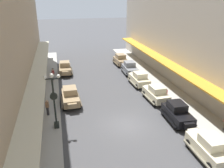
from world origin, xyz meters
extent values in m
plane|color=#424244|center=(0.00, 0.00, 0.00)|extent=(200.00, 200.00, 0.00)
cube|color=#A8A59E|center=(-7.50, 0.00, 0.07)|extent=(3.00, 60.00, 0.15)
cube|color=#A8A59E|center=(7.50, 0.00, 0.07)|extent=(3.00, 60.00, 0.15)
cube|color=beige|center=(-8.10, 0.00, 3.00)|extent=(1.80, 54.00, 0.16)
cube|color=orange|center=(8.10, 0.00, 3.00)|extent=(1.80, 54.00, 0.16)
cube|color=#997F5B|center=(4.66, 18.72, 0.74)|extent=(1.85, 3.96, 0.80)
cube|color=#997F5B|center=(4.65, 18.97, 1.49)|extent=(1.50, 1.75, 0.70)
cube|color=#8C9EA8|center=(4.65, 18.97, 1.49)|extent=(1.43, 1.72, 0.42)
cube|color=#997F5B|center=(4.74, 16.60, 0.79)|extent=(0.95, 0.40, 0.52)
cube|color=#4C3F2D|center=(5.61, 18.76, 0.42)|extent=(0.37, 3.52, 0.12)
cube|color=#4C3F2D|center=(3.71, 18.69, 0.42)|extent=(0.37, 3.52, 0.12)
cylinder|color=black|center=(5.52, 17.39, 0.34)|extent=(0.25, 0.69, 0.68)
cylinder|color=black|center=(3.91, 17.33, 0.34)|extent=(0.25, 0.69, 0.68)
cylinder|color=black|center=(5.42, 20.12, 0.34)|extent=(0.25, 0.69, 0.68)
cylinder|color=black|center=(3.80, 20.06, 0.34)|extent=(0.25, 0.69, 0.68)
cube|color=#997F5B|center=(-4.80, 5.69, 0.74)|extent=(1.77, 3.93, 0.80)
cube|color=#997F5B|center=(-4.81, 5.94, 1.49)|extent=(1.47, 1.73, 0.70)
cube|color=#8C9EA8|center=(-4.81, 5.94, 1.49)|extent=(1.40, 1.69, 0.42)
cube|color=#997F5B|center=(-4.76, 3.56, 0.79)|extent=(0.94, 0.38, 0.52)
cube|color=#4C3F2D|center=(-3.85, 5.71, 0.42)|extent=(0.30, 3.51, 0.12)
cube|color=#4C3F2D|center=(-5.75, 5.67, 0.42)|extent=(0.30, 3.51, 0.12)
cylinder|color=black|center=(-3.97, 4.34, 0.34)|extent=(0.23, 0.68, 0.68)
cylinder|color=black|center=(-5.58, 4.31, 0.34)|extent=(0.23, 0.68, 0.68)
cylinder|color=black|center=(-4.02, 7.07, 0.34)|extent=(0.23, 0.68, 0.68)
cylinder|color=black|center=(-5.63, 7.04, 0.34)|extent=(0.23, 0.68, 0.68)
cube|color=beige|center=(4.52, 9.27, 0.74)|extent=(1.82, 3.95, 0.80)
cube|color=beige|center=(4.52, 9.02, 1.49)|extent=(1.49, 1.74, 0.70)
cube|color=#8C9EA8|center=(4.52, 9.02, 1.49)|extent=(1.42, 1.71, 0.42)
cube|color=beige|center=(4.45, 11.40, 0.79)|extent=(0.95, 0.39, 0.52)
cube|color=#6D6856|center=(3.57, 9.24, 0.42)|extent=(0.35, 3.52, 0.12)
cube|color=#6D6856|center=(5.46, 9.30, 0.42)|extent=(0.35, 3.52, 0.12)
cylinder|color=black|center=(3.67, 10.61, 0.34)|extent=(0.24, 0.69, 0.68)
cylinder|color=black|center=(5.28, 10.66, 0.34)|extent=(0.24, 0.69, 0.68)
cylinder|color=black|center=(3.75, 7.88, 0.34)|extent=(0.24, 0.69, 0.68)
cylinder|color=black|center=(5.36, 7.93, 0.34)|extent=(0.24, 0.69, 0.68)
cube|color=#997F5B|center=(-4.87, 16.28, 0.74)|extent=(1.81, 3.95, 0.80)
cube|color=#997F5B|center=(-4.87, 16.53, 1.49)|extent=(1.49, 1.74, 0.70)
cube|color=#8C9EA8|center=(-4.87, 16.53, 1.49)|extent=(1.42, 1.70, 0.42)
cube|color=#997F5B|center=(-4.93, 14.15, 0.79)|extent=(0.95, 0.39, 0.52)
cube|color=#4C3F2D|center=(-3.92, 16.25, 0.42)|extent=(0.34, 3.52, 0.12)
cube|color=#4C3F2D|center=(-5.82, 16.30, 0.42)|extent=(0.34, 3.52, 0.12)
cylinder|color=black|center=(-4.11, 14.89, 0.34)|extent=(0.24, 0.69, 0.68)
cylinder|color=black|center=(-5.72, 14.94, 0.34)|extent=(0.24, 0.69, 0.68)
cylinder|color=black|center=(-4.03, 17.62, 0.34)|extent=(0.24, 0.69, 0.68)
cylinder|color=black|center=(-5.64, 17.66, 0.34)|extent=(0.24, 0.69, 0.68)
cube|color=black|center=(4.84, -0.50, 0.74)|extent=(1.84, 3.96, 0.80)
cube|color=black|center=(4.85, -0.25, 1.49)|extent=(1.50, 1.75, 0.70)
cube|color=#8C9EA8|center=(4.85, -0.25, 1.49)|extent=(1.43, 1.71, 0.42)
cube|color=black|center=(4.77, -2.63, 0.79)|extent=(0.95, 0.39, 0.52)
cube|color=black|center=(5.79, -0.53, 0.42)|extent=(0.36, 3.52, 0.12)
cube|color=black|center=(3.89, -0.47, 0.42)|extent=(0.36, 3.52, 0.12)
cylinder|color=black|center=(5.60, -1.89, 0.34)|extent=(0.24, 0.69, 0.68)
cylinder|color=black|center=(3.99, -1.83, 0.34)|extent=(0.24, 0.69, 0.68)
cylinder|color=black|center=(5.70, 0.84, 0.34)|extent=(0.24, 0.69, 0.68)
cylinder|color=black|center=(4.08, 0.89, 0.34)|extent=(0.24, 0.69, 0.68)
cube|color=beige|center=(4.55, -5.73, 0.74)|extent=(1.72, 3.91, 0.80)
cube|color=beige|center=(4.55, -5.98, 1.49)|extent=(1.45, 1.71, 0.70)
cube|color=#8C9EA8|center=(4.55, -5.98, 1.49)|extent=(1.38, 1.67, 0.42)
cube|color=beige|center=(4.56, -3.60, 0.79)|extent=(0.94, 0.36, 0.52)
cube|color=#6D6856|center=(3.60, -5.72, 0.42)|extent=(0.26, 3.51, 0.12)
cube|color=#6D6856|center=(5.50, -5.73, 0.42)|extent=(0.26, 3.51, 0.12)
cylinder|color=black|center=(3.75, -4.36, 0.34)|extent=(0.22, 0.68, 0.68)
cylinder|color=black|center=(5.36, -4.37, 0.34)|extent=(0.22, 0.68, 0.68)
cylinder|color=black|center=(3.73, -7.09, 0.34)|extent=(0.22, 0.68, 0.68)
cube|color=beige|center=(4.72, 4.26, 0.74)|extent=(1.86, 3.97, 0.80)
cube|color=beige|center=(4.73, 4.01, 1.49)|extent=(1.51, 1.76, 0.70)
cube|color=#8C9EA8|center=(4.73, 4.01, 1.49)|extent=(1.44, 1.72, 0.42)
cube|color=beige|center=(4.63, 6.39, 0.79)|extent=(0.95, 0.40, 0.52)
cube|color=#6D6856|center=(3.77, 4.22, 0.42)|extent=(0.39, 3.52, 0.12)
cube|color=#6D6856|center=(5.67, 4.30, 0.42)|extent=(0.39, 3.52, 0.12)
cylinder|color=black|center=(3.86, 5.59, 0.34)|extent=(0.25, 0.69, 0.68)
cylinder|color=black|center=(5.47, 5.66, 0.34)|extent=(0.25, 0.69, 0.68)
cylinder|color=black|center=(3.97, 2.87, 0.34)|extent=(0.25, 0.69, 0.68)
cylinder|color=black|center=(5.58, 2.93, 0.34)|extent=(0.25, 0.69, 0.68)
cube|color=slate|center=(4.75, 13.98, 0.74)|extent=(1.83, 3.95, 0.80)
cube|color=slate|center=(4.76, 14.23, 1.49)|extent=(1.49, 1.75, 0.70)
cube|color=#8C9EA8|center=(4.76, 14.23, 1.49)|extent=(1.42, 1.71, 0.42)
cube|color=slate|center=(4.68, 11.85, 0.79)|extent=(0.95, 0.39, 0.52)
cube|color=#393A3D|center=(5.70, 13.94, 0.42)|extent=(0.35, 3.52, 0.12)
cube|color=#393A3D|center=(3.80, 14.01, 0.42)|extent=(0.35, 3.52, 0.12)
cylinder|color=black|center=(5.51, 12.59, 0.34)|extent=(0.24, 0.69, 0.68)
cylinder|color=black|center=(3.90, 12.64, 0.34)|extent=(0.24, 0.69, 0.68)
cylinder|color=black|center=(5.60, 15.31, 0.34)|extent=(0.24, 0.69, 0.68)
cylinder|color=black|center=(3.99, 15.37, 0.34)|extent=(0.24, 0.69, 0.68)
cube|color=black|center=(-6.40, 0.85, 0.40)|extent=(0.44, 0.44, 0.50)
cylinder|color=black|center=(-6.40, 0.85, 2.75)|extent=(0.16, 0.16, 4.20)
cube|color=black|center=(-6.40, 0.85, 4.85)|extent=(1.10, 0.10, 0.10)
sphere|color=white|center=(-6.95, 0.85, 5.03)|extent=(0.32, 0.32, 0.32)
sphere|color=white|center=(-5.85, 0.85, 5.03)|extent=(0.32, 0.32, 0.32)
sphere|color=white|center=(-6.40, 0.85, 5.13)|extent=(0.36, 0.36, 0.36)
cylinder|color=black|center=(-6.40, 0.85, 3.25)|extent=(0.64, 0.18, 0.64)
cylinder|color=silver|center=(-6.40, 0.95, 3.25)|extent=(0.56, 0.02, 0.56)
cylinder|color=#B21E19|center=(6.35, 4.84, 0.50)|extent=(0.24, 0.24, 0.70)
sphere|color=#B21E19|center=(6.35, 4.84, 0.87)|extent=(0.20, 0.20, 0.20)
cylinder|color=#2D2D33|center=(-7.20, 3.40, 0.57)|extent=(0.24, 0.24, 0.85)
cube|color=#8C6647|center=(-7.20, 3.40, 1.28)|extent=(0.36, 0.22, 0.56)
sphere|color=tan|center=(-7.20, 3.40, 1.68)|extent=(0.22, 0.22, 0.22)
cylinder|color=slate|center=(-6.62, 13.45, 0.57)|extent=(0.24, 0.24, 0.85)
cube|color=maroon|center=(-6.62, 13.45, 1.28)|extent=(0.36, 0.22, 0.56)
sphere|color=beige|center=(-6.62, 13.45, 1.68)|extent=(0.22, 0.22, 0.22)
cylinder|color=black|center=(-6.62, 13.45, 1.80)|extent=(0.28, 0.28, 0.04)
cylinder|color=slate|center=(-8.28, 15.87, 0.57)|extent=(0.24, 0.24, 0.85)
cube|color=#8C6647|center=(-8.28, 15.87, 1.28)|extent=(0.36, 0.22, 0.56)
sphere|color=#9E7051|center=(-8.28, 15.87, 1.68)|extent=(0.22, 0.22, 0.22)
cylinder|color=black|center=(-8.28, 15.87, 1.80)|extent=(0.28, 0.28, 0.04)
camera|label=1|loc=(-5.74, -17.58, 11.41)|focal=36.57mm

